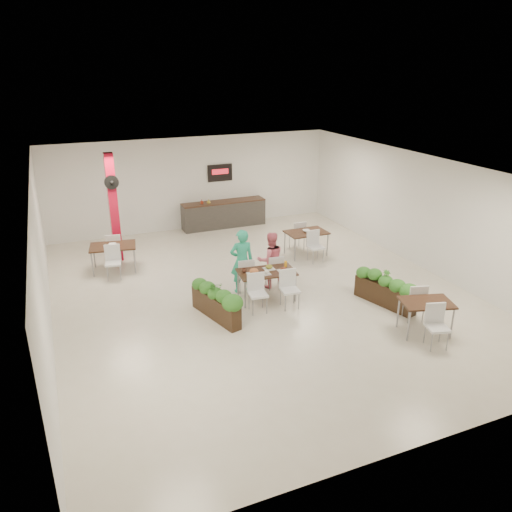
{
  "coord_description": "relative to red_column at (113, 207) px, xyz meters",
  "views": [
    {
      "loc": [
        -4.59,
        -10.66,
        5.53
      ],
      "look_at": [
        -0.17,
        -0.13,
        1.1
      ],
      "focal_mm": 35.0,
      "sensor_mm": 36.0,
      "label": 1
    }
  ],
  "objects": [
    {
      "name": "main_table",
      "position": [
        3.0,
        -4.15,
        -1.01
      ],
      "size": [
        1.48,
        1.75,
        0.92
      ],
      "rotation": [
        0.0,
        0.0,
        -0.11
      ],
      "color": "black",
      "rests_on": "ground"
    },
    {
      "name": "service_counter",
      "position": [
        4.0,
        1.86,
        -1.15
      ],
      "size": [
        3.0,
        0.64,
        2.2
      ],
      "color": "#312F2C",
      "rests_on": "ground"
    },
    {
      "name": "side_table_b",
      "position": [
        5.38,
        -1.8,
        -1.01
      ],
      "size": [
        1.23,
        1.62,
        0.92
      ],
      "rotation": [
        0.0,
        0.0,
        0.01
      ],
      "color": "black",
      "rests_on": "ground"
    },
    {
      "name": "planter_left",
      "position": [
        1.53,
        -4.61,
        -1.15
      ],
      "size": [
        0.76,
        1.7,
        0.91
      ],
      "rotation": [
        0.0,
        0.0,
        1.84
      ],
      "color": "black",
      "rests_on": "ground"
    },
    {
      "name": "planter_right",
      "position": [
        5.53,
        -5.56,
        -1.16
      ],
      "size": [
        0.77,
        1.7,
        0.91
      ],
      "rotation": [
        0.0,
        0.0,
        1.85
      ],
      "color": "black",
      "rests_on": "ground"
    },
    {
      "name": "diner_man",
      "position": [
        2.61,
        -3.5,
        -0.8
      ],
      "size": [
        0.65,
        0.47,
        1.68
      ],
      "primitive_type": "imported",
      "rotation": [
        0.0,
        0.0,
        3.03
      ],
      "color": "#29B489",
      "rests_on": "ground"
    },
    {
      "name": "ground",
      "position": [
        3.0,
        -3.79,
        -1.64
      ],
      "size": [
        12.0,
        12.0,
        0.0
      ],
      "primitive_type": "plane",
      "color": "beige",
      "rests_on": "ground"
    },
    {
      "name": "side_table_a",
      "position": [
        -0.22,
        -0.78,
        -1.01
      ],
      "size": [
        1.37,
        1.67,
        0.92
      ],
      "rotation": [
        0.0,
        0.0,
        -0.16
      ],
      "color": "black",
      "rests_on": "ground"
    },
    {
      "name": "room_shell",
      "position": [
        3.0,
        -3.79,
        0.36
      ],
      "size": [
        10.1,
        12.1,
        3.22
      ],
      "color": "white",
      "rests_on": "ground"
    },
    {
      "name": "diner_woman",
      "position": [
        3.41,
        -3.5,
        -0.89
      ],
      "size": [
        0.79,
        0.65,
        1.5
      ],
      "primitive_type": "imported",
      "rotation": [
        0.0,
        0.0,
        3.03
      ],
      "color": "#F96E85",
      "rests_on": "ground"
    },
    {
      "name": "side_table_c",
      "position": [
        5.51,
        -7.01,
        -1.03
      ],
      "size": [
        1.24,
        1.67,
        0.92
      ],
      "rotation": [
        0.0,
        0.0,
        -0.29
      ],
      "color": "black",
      "rests_on": "ground"
    },
    {
      "name": "red_column",
      "position": [
        0.0,
        0.0,
        0.0
      ],
      "size": [
        0.4,
        0.41,
        3.2
      ],
      "color": "#A90B25",
      "rests_on": "ground"
    }
  ]
}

